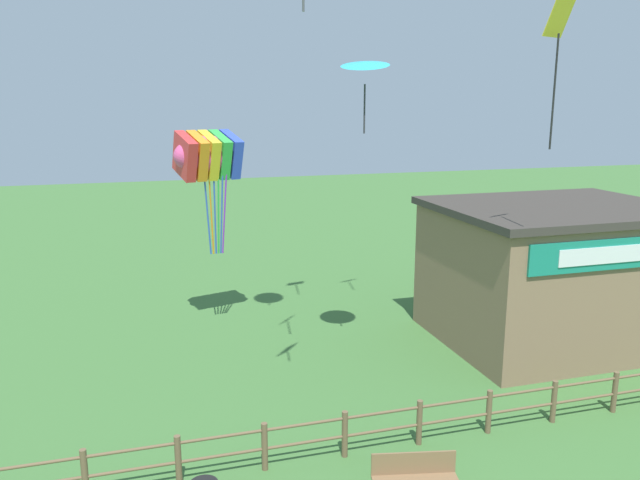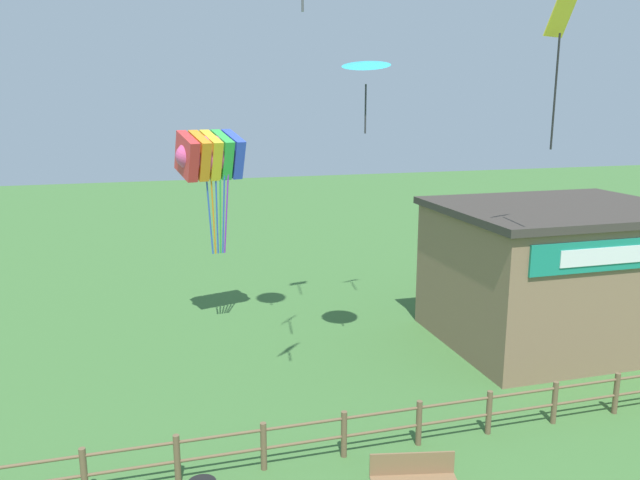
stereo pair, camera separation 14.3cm
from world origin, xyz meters
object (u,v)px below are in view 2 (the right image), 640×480
at_px(park_bench_near_fence, 413,475).
at_px(kite_cyan_delta, 366,64).
at_px(seaside_building, 556,273).
at_px(kite_rainbow_parafoil, 210,155).
at_px(kite_yellow_diamond, 559,38).

bearing_deg(park_bench_near_fence, kite_cyan_delta, 79.77).
xyz_separation_m(seaside_building, kite_rainbow_parafoil, (-10.95, 4.32, 3.84)).
bearing_deg(kite_yellow_diamond, seaside_building, 48.56).
bearing_deg(kite_cyan_delta, park_bench_near_fence, -100.23).
relative_size(kite_rainbow_parafoil, kite_yellow_diamond, 1.18).
xyz_separation_m(kite_rainbow_parafoil, kite_yellow_diamond, (7.47, -8.27, 3.26)).
bearing_deg(seaside_building, park_bench_near_fence, -140.36).
bearing_deg(seaside_building, kite_cyan_delta, -175.68).
bearing_deg(kite_rainbow_parafoil, kite_yellow_diamond, -47.90).
height_order(park_bench_near_fence, kite_rainbow_parafoil, kite_rainbow_parafoil).
bearing_deg(kite_cyan_delta, kite_rainbow_parafoil, 128.36).
distance_m(kite_cyan_delta, kite_yellow_diamond, 5.00).
height_order(park_bench_near_fence, kite_yellow_diamond, kite_yellow_diamond).
xyz_separation_m(kite_rainbow_parafoil, kite_cyan_delta, (3.85, -4.86, 2.79)).
xyz_separation_m(park_bench_near_fence, kite_yellow_diamond, (4.76, 2.88, 8.94)).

